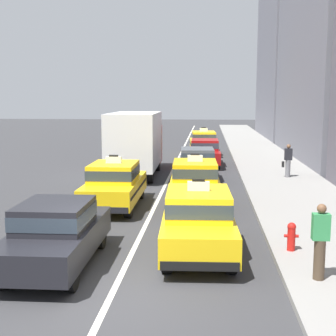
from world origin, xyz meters
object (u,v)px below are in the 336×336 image
object	(u,v)px
taxi_right_nearest	(198,219)
taxi_right_second	(195,182)
taxi_right_fifth	(203,142)
box_truck_left_third	(137,141)
sedan_right_third	(197,163)
taxi_left_second	(115,184)
pedestrian_near_crosswalk	(320,241)
fire_hydrant	(291,235)
pedestrian_mid_block	(288,161)
sedan_left_nearest	(56,232)
sedan_right_fourth	(205,152)

from	to	relation	value
taxi_right_nearest	taxi_right_second	world-z (taller)	same
taxi_right_fifth	taxi_right_nearest	bearing A→B (deg)	-89.83
box_truck_left_third	taxi_right_fifth	bearing A→B (deg)	70.05
taxi_right_fifth	sedan_right_third	bearing A→B (deg)	-91.09
taxi_left_second	box_truck_left_third	bearing A→B (deg)	92.17
taxi_right_second	pedestrian_near_crosswalk	bearing A→B (deg)	-69.37
taxi_right_nearest	taxi_right_second	xyz separation A→B (m)	(-0.23, 5.58, 0.00)
fire_hydrant	pedestrian_mid_block	bearing A→B (deg)	81.16
pedestrian_mid_block	pedestrian_near_crosswalk	bearing A→B (deg)	-96.52
taxi_right_nearest	taxi_right_fifth	size ratio (longest dim) A/B	0.99
box_truck_left_third	taxi_right_second	distance (m)	7.48
sedan_left_nearest	pedestrian_near_crosswalk	world-z (taller)	pedestrian_near_crosswalk
taxi_left_second	box_truck_left_third	distance (m)	7.46
sedan_left_nearest	taxi_right_fifth	bearing A→B (deg)	81.90
taxi_right_nearest	sedan_right_fourth	bearing A→B (deg)	89.78
sedan_left_nearest	pedestrian_near_crosswalk	bearing A→B (deg)	-6.48
taxi_right_nearest	taxi_right_fifth	world-z (taller)	same
pedestrian_mid_block	box_truck_left_third	bearing A→B (deg)	172.89
taxi_right_nearest	sedan_right_fourth	size ratio (longest dim) A/B	1.07
fire_hydrant	taxi_right_fifth	bearing A→B (deg)	96.41
sedan_right_fourth	fire_hydrant	bearing A→B (deg)	-81.82
sedan_right_third	box_truck_left_third	bearing A→B (deg)	157.13
sedan_left_nearest	sedan_right_third	distance (m)	12.67
taxi_right_nearest	taxi_right_second	distance (m)	5.59
taxi_right_fifth	pedestrian_mid_block	distance (m)	11.09
sedan_right_fourth	sedan_right_third	bearing A→B (deg)	-93.73
sedan_right_third	taxi_right_fifth	xyz separation A→B (m)	(0.20, 10.65, 0.03)
sedan_left_nearest	taxi_right_nearest	distance (m)	3.59
box_truck_left_third	sedan_right_third	distance (m)	3.57
taxi_right_nearest	fire_hydrant	distance (m)	2.40
taxi_left_second	taxi_right_second	world-z (taller)	same
sedan_left_nearest	taxi_left_second	distance (m)	6.23
taxi_right_nearest	fire_hydrant	world-z (taller)	taxi_right_nearest
sedan_left_nearest	pedestrian_mid_block	xyz separation A→B (m)	(7.49, 12.69, 0.11)
sedan_left_nearest	taxi_right_second	distance (m)	7.59
pedestrian_mid_block	fire_hydrant	size ratio (longest dim) A/B	2.22
taxi_left_second	taxi_right_nearest	distance (m)	5.81
taxi_right_fifth	sedan_left_nearest	bearing A→B (deg)	-98.10
taxi_right_fifth	pedestrian_near_crosswalk	distance (m)	23.78
box_truck_left_third	pedestrian_mid_block	xyz separation A→B (m)	(7.60, -0.95, -0.82)
box_truck_left_third	taxi_left_second	bearing A→B (deg)	-87.83
taxi_right_nearest	sedan_right_third	bearing A→B (deg)	91.39
sedan_right_fourth	pedestrian_near_crosswalk	world-z (taller)	pedestrian_near_crosswalk
sedan_right_third	pedestrian_mid_block	bearing A→B (deg)	5.08
taxi_right_nearest	sedan_left_nearest	bearing A→B (deg)	-157.91
taxi_right_nearest	taxi_right_fifth	distance (m)	21.59
pedestrian_near_crosswalk	fire_hydrant	distance (m)	1.98
taxi_right_second	sedan_right_fourth	distance (m)	10.39
taxi_right_fifth	sedan_right_fourth	bearing A→B (deg)	-88.73
taxi_left_second	sedan_right_third	world-z (taller)	taxi_left_second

